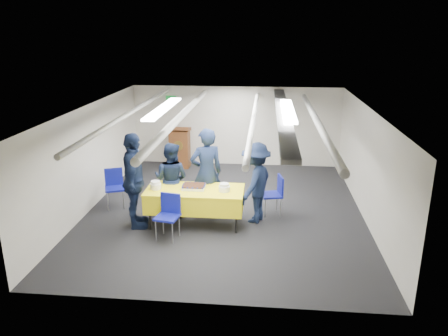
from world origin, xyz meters
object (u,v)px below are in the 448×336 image
Objects in this scene: sailor_a at (206,173)px; sailor_d at (256,183)px; sailor_b at (171,179)px; serving_table at (195,199)px; chair_near at (169,211)px; podium at (180,147)px; sheet_cake at (194,187)px; chair_left at (114,184)px; chair_right at (275,191)px; sailor_c at (134,181)px.

sailor_a reaches higher than sailor_d.
sailor_b is 0.95× the size of sailor_d.
serving_table is 0.74m from chair_near.
podium is (-1.06, 3.84, 0.05)m from serving_table.
sheet_cake is at bearing 154.16° from sailor_b.
sailor_a is 1.20× the size of sailor_b.
sailor_b is (-0.57, 0.44, -0.01)m from sheet_cake.
sailor_b reaches higher than chair_left.
sailor_b reaches higher than chair_right.
sheet_cake is (-0.03, 0.05, 0.25)m from serving_table.
sailor_c reaches higher than sailor_b.
podium is 0.65× the size of sailor_a.
podium is 0.64× the size of sailor_c.
sailor_a is (0.20, 0.45, 0.15)m from sheet_cake.
podium is at bearing 105.29° from sheet_cake.
chair_near is 1.00× the size of chair_right.
sailor_b is (0.47, -3.35, 0.19)m from podium.
chair_right and chair_left have the same top height.
sailor_b reaches higher than sheet_cake.
sheet_cake is 0.72m from sailor_b.
sailor_d reaches higher than chair_right.
sailor_b is at bearing -175.05° from chair_right.
sheet_cake is at bearing -55.95° from sailor_d.
sheet_cake is at bearing -159.08° from chair_right.
sailor_b is at bearing 140.42° from serving_table.
chair_near is 1.00× the size of chair_left.
sailor_d is (1.63, 0.91, 0.31)m from chair_near.
sailor_a is 0.78m from sailor_b.
sailor_d reaches higher than chair_near.
sailor_c reaches higher than sailor_d.
podium reaches higher than serving_table.
sailor_a is (0.58, 1.12, 0.43)m from chair_near.
sailor_d is at bearing -91.65° from sailor_c.
chair_near is 0.54× the size of sailor_b.
sailor_c is at bearing -169.49° from serving_table.
serving_table is 2.28× the size of chair_left.
sailor_c reaches higher than sailor_a.
chair_left is at bearing -0.26° from sailor_b.
chair_near is at bearing -37.99° from sailor_d.
serving_table is at bearing -22.05° from chair_left.
sailor_b is at bearing -73.42° from sailor_d.
podium reaches higher than chair_left.
sheet_cake is 2.10m from chair_left.
serving_table is at bearing -53.68° from sailor_d.
chair_near is 0.51× the size of sailor_d.
serving_table is 3.98m from podium.
serving_table is at bearing 56.55° from chair_near.
sailor_c reaches higher than serving_table.
sailor_b is (-0.18, 1.11, 0.27)m from chair_near.
chair_near is 2.43m from chair_right.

